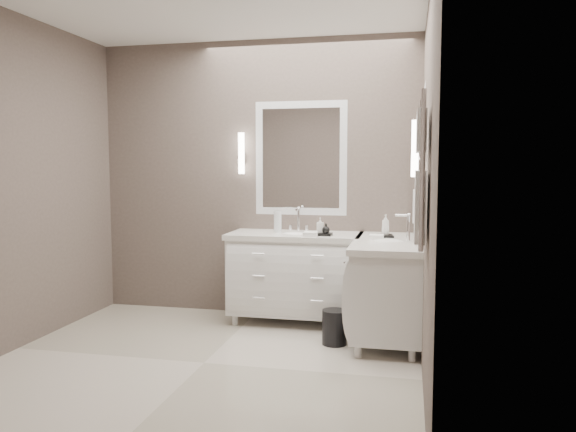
% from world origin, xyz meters
% --- Properties ---
extents(floor, '(3.20, 3.00, 0.01)m').
position_xyz_m(floor, '(0.00, 0.00, -0.01)').
color(floor, beige).
rests_on(floor, ground).
extents(wall_back, '(3.20, 0.01, 2.70)m').
position_xyz_m(wall_back, '(0.00, 1.50, 1.35)').
color(wall_back, '#564B45').
rests_on(wall_back, floor).
extents(wall_front, '(3.20, 0.01, 2.70)m').
position_xyz_m(wall_front, '(0.00, -1.50, 1.35)').
color(wall_front, '#564B45').
rests_on(wall_front, floor).
extents(wall_left, '(0.01, 3.00, 2.70)m').
position_xyz_m(wall_left, '(-1.60, 0.00, 1.35)').
color(wall_left, '#564B45').
rests_on(wall_left, floor).
extents(wall_right, '(0.01, 3.00, 2.70)m').
position_xyz_m(wall_right, '(1.60, 0.00, 1.35)').
color(wall_right, '#564B45').
rests_on(wall_right, floor).
extents(vanity_back, '(1.24, 0.59, 0.97)m').
position_xyz_m(vanity_back, '(0.45, 1.23, 0.49)').
color(vanity_back, white).
rests_on(vanity_back, floor).
extents(vanity_right, '(0.59, 1.24, 0.97)m').
position_xyz_m(vanity_right, '(1.33, 0.90, 0.49)').
color(vanity_right, white).
rests_on(vanity_right, floor).
extents(mirror_back, '(0.90, 0.02, 1.10)m').
position_xyz_m(mirror_back, '(0.45, 1.49, 1.55)').
color(mirror_back, white).
rests_on(mirror_back, wall_back).
extents(mirror_right, '(0.02, 0.90, 1.10)m').
position_xyz_m(mirror_right, '(1.59, 0.80, 1.55)').
color(mirror_right, white).
rests_on(mirror_right, wall_right).
extents(sconce_back, '(0.06, 0.06, 0.40)m').
position_xyz_m(sconce_back, '(-0.13, 1.43, 1.59)').
color(sconce_back, white).
rests_on(sconce_back, wall_back).
extents(sconce_right, '(0.06, 0.06, 0.40)m').
position_xyz_m(sconce_right, '(1.53, 0.22, 1.59)').
color(sconce_right, white).
rests_on(sconce_right, wall_right).
extents(towel_bar_corner, '(0.03, 0.22, 0.30)m').
position_xyz_m(towel_bar_corner, '(1.54, 1.36, 1.12)').
color(towel_bar_corner, white).
rests_on(towel_bar_corner, wall_right).
extents(towel_ladder, '(0.06, 0.58, 0.90)m').
position_xyz_m(towel_ladder, '(1.55, -0.40, 1.39)').
color(towel_ladder, white).
rests_on(towel_ladder, wall_right).
extents(waste_bin, '(0.25, 0.25, 0.29)m').
position_xyz_m(waste_bin, '(0.90, 0.65, 0.14)').
color(waste_bin, black).
rests_on(waste_bin, floor).
extents(amenity_tray_back, '(0.16, 0.12, 0.02)m').
position_xyz_m(amenity_tray_back, '(0.73, 1.11, 0.86)').
color(amenity_tray_back, black).
rests_on(amenity_tray_back, vanity_back).
extents(amenity_tray_right, '(0.16, 0.19, 0.03)m').
position_xyz_m(amenity_tray_right, '(1.29, 1.07, 0.86)').
color(amenity_tray_right, black).
rests_on(amenity_tray_right, vanity_right).
extents(water_bottle, '(0.08, 0.08, 0.20)m').
position_xyz_m(water_bottle, '(0.28, 1.24, 0.95)').
color(water_bottle, silver).
rests_on(water_bottle, vanity_back).
extents(soap_bottle_a, '(0.07, 0.07, 0.14)m').
position_xyz_m(soap_bottle_a, '(0.70, 1.13, 0.94)').
color(soap_bottle_a, white).
rests_on(soap_bottle_a, amenity_tray_back).
extents(soap_bottle_b, '(0.08, 0.08, 0.09)m').
position_xyz_m(soap_bottle_b, '(0.76, 1.08, 0.92)').
color(soap_bottle_b, black).
rests_on(soap_bottle_b, amenity_tray_back).
extents(soap_bottle_c, '(0.08, 0.08, 0.18)m').
position_xyz_m(soap_bottle_c, '(1.29, 1.07, 0.97)').
color(soap_bottle_c, white).
rests_on(soap_bottle_c, amenity_tray_right).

